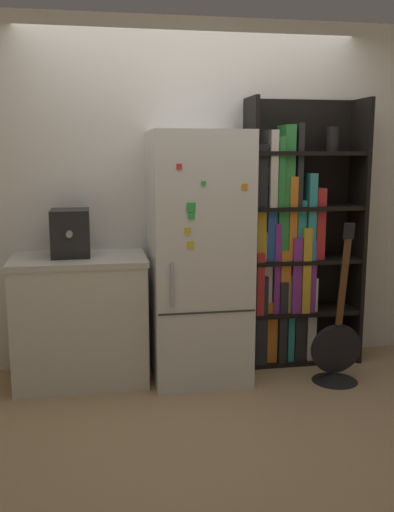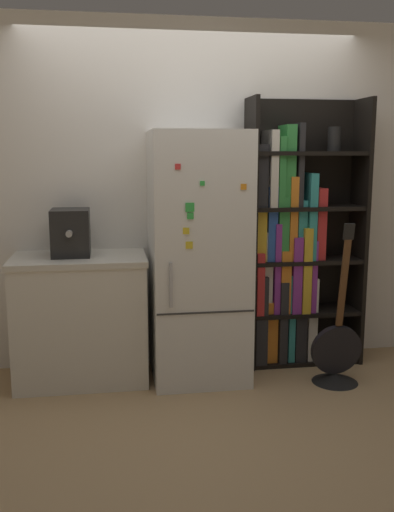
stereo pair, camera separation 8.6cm
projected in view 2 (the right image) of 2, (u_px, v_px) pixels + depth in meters
The scene contains 7 objects.
ground_plane at pixel (201, 380), 4.14m from camera, with size 16.00×16.00×0.00m, color tan.
wall_back at pixel (191, 196), 4.37m from camera, with size 8.00×0.05×2.60m.
refrigerator at pixel (198, 257), 4.09m from camera, with size 0.68×0.70×1.77m.
bookshelf at pixel (290, 250), 4.38m from camera, with size 0.89×0.35×2.02m.
kitchen_counter at pixel (81, 318), 4.08m from camera, with size 0.94×0.60×0.91m.
espresso_machine at pixel (71, 233), 4.00m from camera, with size 0.26×0.35×0.33m.
guitar at pixel (336, 360), 4.06m from camera, with size 0.37×0.33×1.16m.
Camera 2 is at (-0.63, -3.86, 1.62)m, focal length 40.00 mm.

